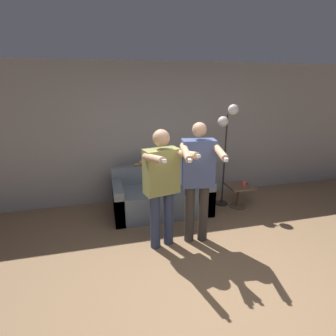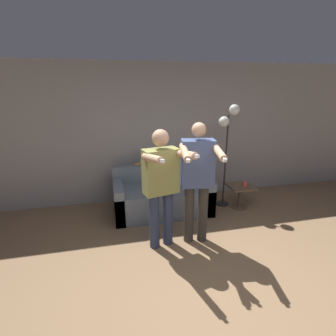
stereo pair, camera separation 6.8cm
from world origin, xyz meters
TOP-DOWN VIEW (x-y plane):
  - ground_plane at (0.00, 0.00)m, footprint 16.00×16.00m
  - wall_back at (0.00, 2.79)m, footprint 10.00×0.05m
  - couch at (-0.15, 2.13)m, footprint 1.70×0.82m
  - person_left at (-0.38, 1.10)m, footprint 0.63×0.75m
  - person_right at (0.13, 1.10)m, footprint 0.58×0.73m
  - cat at (-0.32, 2.44)m, footprint 0.47×0.11m
  - floor_lamp at (1.04, 2.15)m, footprint 0.36×0.24m
  - side_table at (1.29, 1.97)m, footprint 0.44×0.44m
  - cup at (1.33, 1.91)m, footprint 0.08×0.08m

SIDE VIEW (x-z plane):
  - ground_plane at x=0.00m, z-range 0.00..0.00m
  - couch at x=-0.15m, z-range -0.11..0.68m
  - side_table at x=1.29m, z-range 0.09..0.52m
  - cup at x=1.33m, z-range 0.43..0.53m
  - cat at x=-0.32m, z-range 0.79..0.94m
  - person_left at x=-0.38m, z-range 0.14..1.82m
  - person_right at x=0.13m, z-range 0.14..1.88m
  - wall_back at x=0.00m, z-range 0.00..2.60m
  - floor_lamp at x=1.04m, z-range 0.54..2.41m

